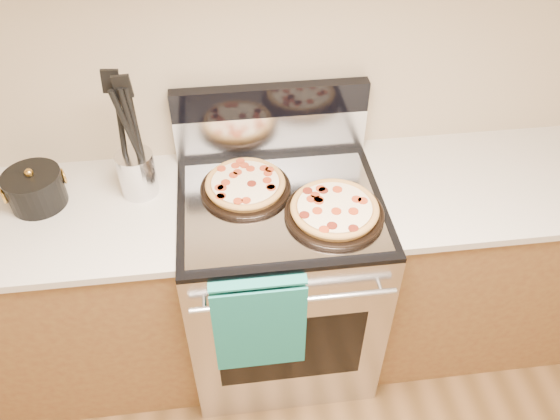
{
  "coord_description": "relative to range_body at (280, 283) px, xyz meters",
  "views": [
    {
      "loc": [
        -0.19,
        0.16,
        2.26
      ],
      "look_at": [
        -0.01,
        1.55,
        0.97
      ],
      "focal_mm": 35.0,
      "sensor_mm": 36.0,
      "label": 1
    }
  ],
  "objects": [
    {
      "name": "countertop_left",
      "position": [
        -0.88,
        0.03,
        0.45
      ],
      "size": [
        1.02,
        0.64,
        0.03
      ],
      "primitive_type": "cube",
      "color": "beige",
      "rests_on": "cabinet_left"
    },
    {
      "name": "pepperoni_pizza_front",
      "position": [
        0.18,
        -0.11,
        0.5
      ],
      "size": [
        0.41,
        0.41,
        0.05
      ],
      "primitive_type": null,
      "rotation": [
        0.0,
        0.0,
        0.2
      ],
      "color": "#AA7334",
      "rests_on": "foil_sheet"
    },
    {
      "name": "wall_back",
      "position": [
        0.0,
        0.35,
        0.9
      ],
      "size": [
        4.0,
        0.0,
        4.0
      ],
      "primitive_type": "plane",
      "rotation": [
        1.57,
        0.0,
        0.0
      ],
      "color": "#C8B590",
      "rests_on": "ground"
    },
    {
      "name": "foil_sheet",
      "position": [
        0.0,
        -0.03,
        0.47
      ],
      "size": [
        0.7,
        0.55,
        0.01
      ],
      "primitive_type": "cube",
      "color": "gray",
      "rests_on": "cooktop"
    },
    {
      "name": "cabinet_right",
      "position": [
        0.88,
        0.03,
        -0.01
      ],
      "size": [
        1.0,
        0.62,
        0.88
      ],
      "primitive_type": "cube",
      "color": "brown",
      "rests_on": "ground"
    },
    {
      "name": "oven_window",
      "position": [
        0.0,
        -0.34,
        0.0
      ],
      "size": [
        0.56,
        0.01,
        0.4
      ],
      "primitive_type": "cube",
      "color": "black",
      "rests_on": "range_body"
    },
    {
      "name": "saucepan",
      "position": [
        -0.88,
        0.11,
        0.52
      ],
      "size": [
        0.27,
        0.27,
        0.12
      ],
      "primitive_type": "cylinder",
      "rotation": [
        0.0,
        0.0,
        0.43
      ],
      "color": "black",
      "rests_on": "countertop_left"
    },
    {
      "name": "backsplash_upper",
      "position": [
        0.0,
        0.31,
        0.71
      ],
      "size": [
        0.76,
        0.06,
        0.12
      ],
      "primitive_type": "cube",
      "color": "black",
      "rests_on": "backsplash_lower"
    },
    {
      "name": "cooktop",
      "position": [
        0.0,
        0.0,
        0.46
      ],
      "size": [
        0.76,
        0.68,
        0.02
      ],
      "primitive_type": "cube",
      "color": "black",
      "rests_on": "range_body"
    },
    {
      "name": "dish_towel",
      "position": [
        -0.12,
        -0.38,
        0.25
      ],
      "size": [
        0.32,
        0.05,
        0.42
      ],
      "primitive_type": null,
      "color": "#187A65",
      "rests_on": "oven_handle"
    },
    {
      "name": "backsplash_lower",
      "position": [
        0.0,
        0.31,
        0.56
      ],
      "size": [
        0.76,
        0.06,
        0.18
      ],
      "primitive_type": "cube",
      "color": "silver",
      "rests_on": "cooktop"
    },
    {
      "name": "range_body",
      "position": [
        0.0,
        0.0,
        0.0
      ],
      "size": [
        0.76,
        0.68,
        0.9
      ],
      "primitive_type": "cube",
      "color": "#B7B7BC",
      "rests_on": "ground"
    },
    {
      "name": "countertop_right",
      "position": [
        0.88,
        0.03,
        0.45
      ],
      "size": [
        1.02,
        0.64,
        0.03
      ],
      "primitive_type": "cube",
      "color": "beige",
      "rests_on": "cabinet_right"
    },
    {
      "name": "oven_handle",
      "position": [
        0.0,
        -0.38,
        0.35
      ],
      "size": [
        0.7,
        0.03,
        0.03
      ],
      "primitive_type": "cylinder",
      "rotation": [
        0.0,
        1.57,
        0.0
      ],
      "color": "silver",
      "rests_on": "range_body"
    },
    {
      "name": "pepperoni_pizza_back",
      "position": [
        -0.12,
        0.07,
        0.5
      ],
      "size": [
        0.4,
        0.4,
        0.04
      ],
      "primitive_type": null,
      "rotation": [
        0.0,
        0.0,
        -0.23
      ],
      "color": "#AA7334",
      "rests_on": "foil_sheet"
    },
    {
      "name": "cabinet_left",
      "position": [
        -0.88,
        0.03,
        -0.01
      ],
      "size": [
        1.0,
        0.62,
        0.88
      ],
      "primitive_type": "cube",
      "color": "brown",
      "rests_on": "ground"
    },
    {
      "name": "utensil_crock",
      "position": [
        -0.52,
        0.13,
        0.55
      ],
      "size": [
        0.16,
        0.16,
        0.17
      ],
      "primitive_type": "cylinder",
      "rotation": [
        0.0,
        0.0,
        -0.18
      ],
      "color": "silver",
      "rests_on": "countertop_left"
    }
  ]
}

